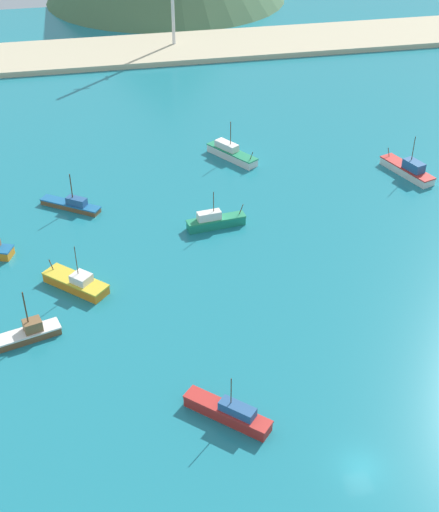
# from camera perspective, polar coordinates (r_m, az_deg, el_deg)

# --- Properties ---
(ground) EXTENTS (260.00, 280.00, 0.50)m
(ground) POSITION_cam_1_polar(r_m,az_deg,el_deg) (91.45, 4.69, -2.34)
(ground) COLOR teal
(fishing_boat_5) EXTENTS (8.39, 8.03, 5.82)m
(fishing_boat_5) POSITION_cam_1_polar(r_m,az_deg,el_deg) (73.02, 0.78, -12.64)
(fishing_boat_5) COLOR red
(fishing_boat_5) RESTS_ON ground
(fishing_boat_7) EXTENTS (8.88, 2.88, 5.90)m
(fishing_boat_7) POSITION_cam_1_polar(r_m,az_deg,el_deg) (101.75, -0.39, 2.88)
(fishing_boat_7) COLOR #198466
(fishing_boat_7) RESTS_ON ground
(fishing_boat_9) EXTENTS (5.86, 10.87, 7.02)m
(fishing_boat_9) POSITION_cam_1_polar(r_m,az_deg,el_deg) (119.90, 15.16, 6.83)
(fishing_boat_9) COLOR silver
(fishing_boat_9) RESTS_ON ground
(fishing_boat_10) EXTENTS (9.18, 7.16, 5.95)m
(fishing_boat_10) POSITION_cam_1_polar(r_m,az_deg,el_deg) (108.77, -11.96, 4.13)
(fishing_boat_10) COLOR brown
(fishing_boat_10) RESTS_ON ground
(fishing_boat_12) EXTENTS (7.50, 10.00, 6.73)m
(fishing_boat_12) POSITION_cam_1_polar(r_m,az_deg,el_deg) (121.27, 0.94, 8.41)
(fishing_boat_12) COLOR silver
(fishing_boat_12) RESTS_ON ground
(fishing_boat_13) EXTENTS (8.51, 8.37, 6.60)m
(fishing_boat_13) POSITION_cam_1_polar(r_m,az_deg,el_deg) (91.52, -11.59, -2.13)
(fishing_boat_13) COLOR orange
(fishing_boat_13) RESTS_ON ground
(fishing_boat_14) EXTENTS (8.45, 4.34, 6.72)m
(fishing_boat_14) POSITION_cam_1_polar(r_m,az_deg,el_deg) (85.03, -15.43, -6.12)
(fishing_boat_14) COLOR brown
(fishing_boat_14) RESTS_ON ground
(beach_strip) EXTENTS (247.00, 21.42, 1.20)m
(beach_strip) POSITION_cam_1_polar(r_m,az_deg,el_deg) (174.64, -4.04, 16.54)
(beach_strip) COLOR #C6B793
(beach_strip) RESTS_ON ground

